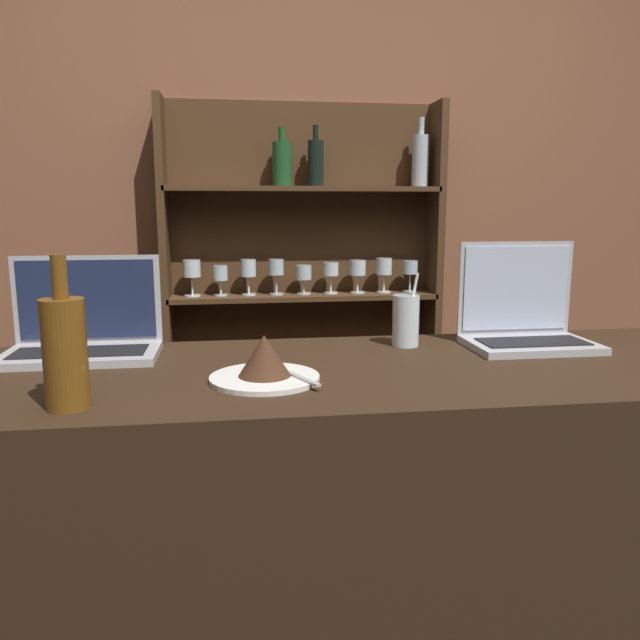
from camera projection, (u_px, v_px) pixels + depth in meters
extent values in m
cube|color=black|center=(391.00, 567.00, 1.47)|extent=(1.93, 0.63, 0.98)
cube|color=brown|center=(314.00, 201.00, 2.63)|extent=(7.00, 0.06, 2.70)
cube|color=#472D19|center=(168.00, 321.00, 2.52)|extent=(0.03, 0.18, 1.74)
cube|color=#472D19|center=(432.00, 314.00, 2.67)|extent=(0.03, 0.18, 1.74)
cube|color=#472D19|center=(302.00, 314.00, 2.67)|extent=(1.14, 0.02, 1.74)
cube|color=#472D19|center=(304.00, 398.00, 2.66)|extent=(1.10, 0.18, 0.02)
cube|color=#472D19|center=(304.00, 297.00, 2.58)|extent=(1.10, 0.18, 0.02)
cube|color=#472D19|center=(303.00, 189.00, 2.50)|extent=(1.10, 0.18, 0.02)
cylinder|color=silver|center=(193.00, 296.00, 2.51)|extent=(0.06, 0.06, 0.01)
cylinder|color=silver|center=(192.00, 286.00, 2.51)|extent=(0.01, 0.01, 0.07)
cylinder|color=silver|center=(192.00, 268.00, 2.49)|extent=(0.07, 0.07, 0.07)
cylinder|color=silver|center=(221.00, 295.00, 2.53)|extent=(0.05, 0.05, 0.01)
cylinder|color=silver|center=(221.00, 287.00, 2.52)|extent=(0.01, 0.01, 0.06)
cylinder|color=silver|center=(220.00, 273.00, 2.51)|extent=(0.06, 0.06, 0.06)
cylinder|color=silver|center=(249.00, 294.00, 2.54)|extent=(0.06, 0.06, 0.01)
cylinder|color=silver|center=(249.00, 285.00, 2.54)|extent=(0.01, 0.01, 0.07)
cylinder|color=silver|center=(248.00, 268.00, 2.52)|extent=(0.06, 0.06, 0.07)
cylinder|color=silver|center=(276.00, 294.00, 2.56)|extent=(0.06, 0.06, 0.01)
cylinder|color=silver|center=(276.00, 284.00, 2.55)|extent=(0.01, 0.01, 0.08)
cylinder|color=silver|center=(276.00, 267.00, 2.54)|extent=(0.06, 0.06, 0.06)
cylinder|color=silver|center=(304.00, 293.00, 2.58)|extent=(0.06, 0.06, 0.01)
cylinder|color=silver|center=(304.00, 286.00, 2.57)|extent=(0.01, 0.01, 0.06)
cylinder|color=silver|center=(304.00, 272.00, 2.56)|extent=(0.06, 0.06, 0.06)
cylinder|color=silver|center=(331.00, 293.00, 2.59)|extent=(0.06, 0.06, 0.01)
cylinder|color=silver|center=(331.00, 284.00, 2.58)|extent=(0.01, 0.01, 0.07)
cylinder|color=silver|center=(331.00, 269.00, 2.57)|extent=(0.06, 0.06, 0.05)
cylinder|color=silver|center=(357.00, 292.00, 2.61)|extent=(0.06, 0.06, 0.01)
cylinder|color=silver|center=(357.00, 283.00, 2.60)|extent=(0.01, 0.01, 0.07)
cylinder|color=silver|center=(358.00, 268.00, 2.59)|extent=(0.07, 0.07, 0.06)
cylinder|color=silver|center=(384.00, 292.00, 2.62)|extent=(0.06, 0.06, 0.01)
cylinder|color=silver|center=(384.00, 283.00, 2.62)|extent=(0.01, 0.01, 0.07)
cylinder|color=silver|center=(384.00, 266.00, 2.60)|extent=(0.06, 0.06, 0.07)
cylinder|color=silver|center=(410.00, 291.00, 2.64)|extent=(0.06, 0.06, 0.01)
cylinder|color=silver|center=(410.00, 282.00, 2.63)|extent=(0.01, 0.01, 0.07)
cylinder|color=silver|center=(410.00, 267.00, 2.62)|extent=(0.06, 0.06, 0.06)
cylinder|color=#B2C1C6|center=(420.00, 161.00, 2.55)|extent=(0.07, 0.07, 0.21)
cylinder|color=#B2C1C6|center=(421.00, 126.00, 2.52)|extent=(0.02, 0.02, 0.07)
cylinder|color=black|center=(316.00, 164.00, 2.49)|extent=(0.06, 0.06, 0.18)
cylinder|color=black|center=(316.00, 133.00, 2.47)|extent=(0.02, 0.02, 0.06)
cylinder|color=#1E4C23|center=(282.00, 164.00, 2.47)|extent=(0.08, 0.08, 0.17)
cylinder|color=#1E4C23|center=(282.00, 135.00, 2.45)|extent=(0.03, 0.03, 0.06)
cube|color=#ADADB2|center=(81.00, 355.00, 1.43)|extent=(0.35, 0.20, 0.02)
cube|color=black|center=(80.00, 352.00, 1.42)|extent=(0.29, 0.11, 0.00)
cube|color=#ADADB2|center=(88.00, 299.00, 1.51)|extent=(0.35, 0.00, 0.21)
cube|color=#1E2847|center=(87.00, 299.00, 1.51)|extent=(0.32, 0.01, 0.19)
cube|color=#ADADB2|center=(530.00, 345.00, 1.54)|extent=(0.30, 0.20, 0.02)
cube|color=black|center=(533.00, 342.00, 1.53)|extent=(0.26, 0.11, 0.00)
cube|color=#ADADB2|center=(515.00, 288.00, 1.61)|extent=(0.30, 0.00, 0.24)
cube|color=silver|center=(516.00, 288.00, 1.61)|extent=(0.28, 0.01, 0.22)
cylinder|color=white|center=(265.00, 378.00, 1.25)|extent=(0.22, 0.22, 0.01)
cone|color=#422616|center=(264.00, 356.00, 1.25)|extent=(0.11, 0.11, 0.08)
cube|color=#B7B7BC|center=(296.00, 376.00, 1.25)|extent=(0.08, 0.16, 0.00)
cylinder|color=silver|center=(406.00, 321.00, 1.56)|extent=(0.07, 0.07, 0.13)
cylinder|color=white|center=(410.00, 309.00, 1.56)|extent=(0.04, 0.01, 0.18)
cylinder|color=brown|center=(65.00, 354.00, 1.07)|extent=(0.07, 0.07, 0.19)
cylinder|color=brown|center=(59.00, 277.00, 1.04)|extent=(0.03, 0.03, 0.07)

